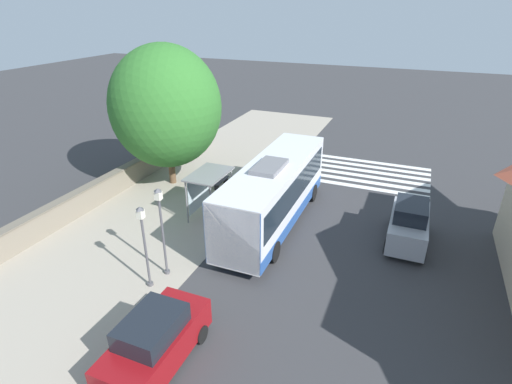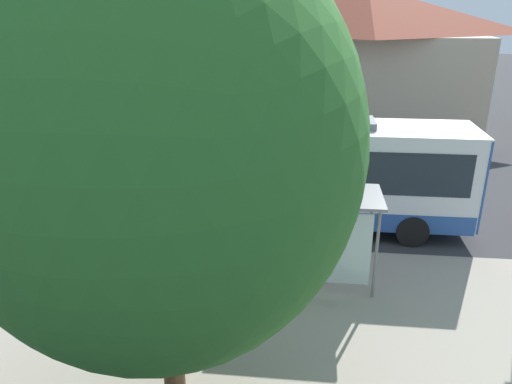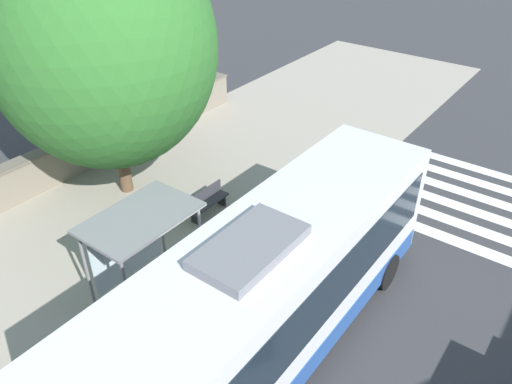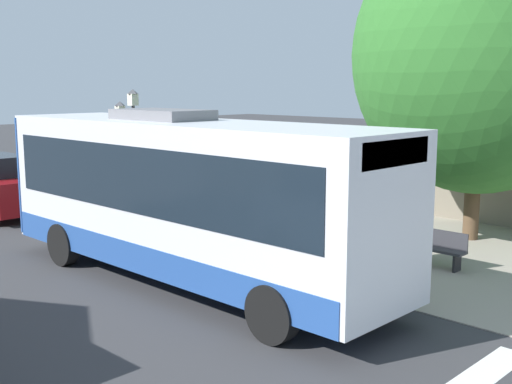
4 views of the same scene
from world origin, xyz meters
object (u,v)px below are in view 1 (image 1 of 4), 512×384
Objects in this scene: pedestrian at (272,174)px; street_lamp_far at (162,225)px; bus at (274,192)px; parked_car_behind_bus at (155,341)px; bus_shelter at (207,180)px; parked_car_far_lane at (409,224)px; shade_tree at (166,107)px; bench at (220,180)px; street_lamp_near at (144,240)px.

street_lamp_far reaches higher than pedestrian.
parked_car_behind_bus is at bearing -92.10° from bus.
parked_car_far_lane is (10.33, 1.21, -1.06)m from bus_shelter.
bus is 2.48× the size of street_lamp_far.
parked_car_behind_bus reaches higher than pedestrian.
shade_tree is at bearing 144.86° from bus_shelter.
bus reaches higher than bench.
bus reaches higher than pedestrian.
bus_shelter is 1.63× the size of pedestrian.
bus is 2.50× the size of parked_car_far_lane.
bus_shelter reaches higher than pedestrian.
bench is (-4.78, 3.21, -1.43)m from bus.
street_lamp_far is at bearing -145.05° from parked_car_far_lane.
parked_car_far_lane is at bearing -11.87° from bench.
street_lamp_far reaches higher than street_lamp_near.
bus_shelter is 4.11m from bench.
bus is 3.72m from bus_shelter.
bus is 8.92m from shade_tree.
street_lamp_far reaches higher than parked_car_far_lane.
parked_car_behind_bus is at bearing -84.88° from pedestrian.
bus is at bearing 6.28° from bus_shelter.
street_lamp_far is 1.00× the size of parked_car_behind_bus.
shade_tree is (-4.27, 3.00, 2.90)m from bus_shelter.
parked_car_behind_bus is (7.59, -12.56, -4.04)m from shade_tree.
street_lamp_near reaches higher than parked_car_behind_bus.
parked_car_far_lane is (9.44, 6.60, -1.40)m from street_lamp_far.
pedestrian is at bearing 82.94° from street_lamp_near.
bench is (-1.09, 3.61, -1.63)m from bus_shelter.
bench is at bearing -162.83° from pedestrian.
pedestrian is at bearing 65.86° from bus_shelter.
street_lamp_near is at bearing -79.80° from bench.
pedestrian is 10.14m from street_lamp_far.
street_lamp_near reaches higher than bus.
parked_car_far_lane reaches higher than pedestrian.
bus is at bearing 87.90° from parked_car_behind_bus.
bus_shelter is 0.73× the size of street_lamp_near.
bus is 6.42× the size of bench.
shade_tree is (-5.15, 8.39, 2.56)m from street_lamp_far.
bus is 1.17× the size of shade_tree.
shade_tree is 2.13× the size of parked_car_behind_bus.
shade_tree is at bearing 173.01° from parked_car_far_lane.
shade_tree is at bearing 121.54° from street_lamp_far.
parked_car_far_lane is at bearing 56.96° from parked_car_behind_bus.
shade_tree is (-7.95, 2.60, 3.09)m from bus.
bus is 2.73× the size of street_lamp_near.
bench is at bearing 168.13° from parked_car_far_lane.
parked_car_behind_bus is at bearing -58.85° from shade_tree.
bus_shelter is 5.97m from shade_tree.
shade_tree is at bearing 117.96° from street_lamp_near.
pedestrian is at bearing 95.12° from parked_car_behind_bus.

